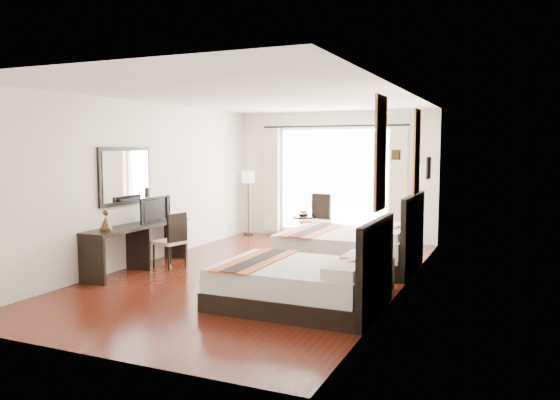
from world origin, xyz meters
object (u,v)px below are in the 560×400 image
at_px(nightstand, 377,275).
at_px(floor_lamp, 248,181).
at_px(television, 152,209).
at_px(bed_far, 352,248).
at_px(bed_near, 304,283).
at_px(table_lamp, 379,236).
at_px(window_chair, 316,229).
at_px(vase, 374,253).
at_px(desk_chair, 170,251).
at_px(fruit_bowl, 303,215).
at_px(side_table, 303,229).
at_px(console_desk, 138,247).

bearing_deg(nightstand, floor_lamp, 136.48).
bearing_deg(television, bed_far, -65.51).
bearing_deg(television, floor_lamp, 2.68).
xyz_separation_m(bed_near, nightstand, (0.69, 1.09, -0.07)).
height_order(bed_far, table_lamp, bed_far).
distance_m(bed_near, table_lamp, 1.45).
height_order(table_lamp, window_chair, window_chair).
xyz_separation_m(floor_lamp, window_chair, (1.87, -0.57, -0.92)).
xyz_separation_m(vase, desk_chair, (-3.53, 0.23, -0.28)).
xyz_separation_m(floor_lamp, fruit_bowl, (1.50, -0.36, -0.66)).
relative_size(table_lamp, side_table, 0.72).
distance_m(vase, side_table, 4.22).
height_order(vase, fruit_bowl, vase).
bearing_deg(console_desk, side_table, 66.66).
xyz_separation_m(bed_near, television, (-3.24, 1.22, 0.67)).
bearing_deg(table_lamp, desk_chair, -179.71).
bearing_deg(bed_far, television, -158.26).
bearing_deg(bed_near, side_table, 111.27).
bearing_deg(bed_near, floor_lamp, 123.91).
bearing_deg(bed_far, floor_lamp, 143.41).
xyz_separation_m(television, floor_lamp, (0.00, 3.60, 0.27)).
relative_size(television, fruit_bowl, 3.22).
bearing_deg(bed_near, table_lamp, 60.92).
height_order(bed_far, console_desk, bed_far).
xyz_separation_m(console_desk, floor_lamp, (0.02, 3.96, 0.86)).
relative_size(bed_near, floor_lamp, 1.40).
bearing_deg(vase, window_chair, 121.74).
distance_m(bed_far, side_table, 2.55).
relative_size(nightstand, window_chair, 0.45).
bearing_deg(television, nightstand, -89.12).
relative_size(desk_chair, side_table, 1.70).
distance_m(bed_far, console_desk, 3.57).
relative_size(bed_far, desk_chair, 2.39).
distance_m(vase, television, 3.94).
distance_m(bed_near, vase, 1.19).
height_order(table_lamp, fruit_bowl, table_lamp).
xyz_separation_m(bed_far, television, (-3.16, -1.26, 0.64)).
bearing_deg(side_table, desk_chair, -109.38).
bearing_deg(table_lamp, bed_near, -119.08).
bearing_deg(fruit_bowl, bed_near, -68.74).
bearing_deg(floor_lamp, television, -90.08).
distance_m(console_desk, window_chair, 3.89).
relative_size(nightstand, table_lamp, 1.20).
xyz_separation_m(table_lamp, desk_chair, (-3.53, -0.02, -0.48)).
xyz_separation_m(table_lamp, fruit_bowl, (-2.40, 3.25, -0.19)).
bearing_deg(bed_near, nightstand, 57.64).
distance_m(table_lamp, side_table, 4.04).
bearing_deg(floor_lamp, nightstand, -43.52).
distance_m(nightstand, desk_chair, 3.55).
bearing_deg(desk_chair, bed_far, -142.40).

